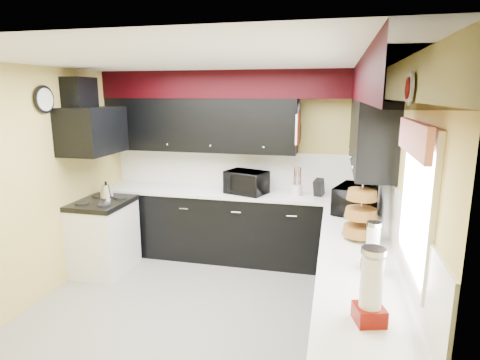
# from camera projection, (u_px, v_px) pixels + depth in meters

# --- Properties ---
(ground) EXTENTS (3.60, 3.60, 0.00)m
(ground) POSITION_uv_depth(u_px,v_px,m) (199.00, 315.00, 4.08)
(ground) COLOR gray
(ground) RESTS_ON ground
(wall_back) EXTENTS (3.60, 0.06, 2.50)m
(wall_back) POSITION_uv_depth(u_px,v_px,m) (239.00, 165.00, 5.53)
(wall_back) COLOR #E0C666
(wall_back) RESTS_ON ground
(wall_right) EXTENTS (0.06, 3.60, 2.50)m
(wall_right) POSITION_uv_depth(u_px,v_px,m) (396.00, 209.00, 3.41)
(wall_right) COLOR #E0C666
(wall_right) RESTS_ON ground
(wall_left) EXTENTS (0.06, 3.60, 2.50)m
(wall_left) POSITION_uv_depth(u_px,v_px,m) (34.00, 187.00, 4.22)
(wall_left) COLOR #E0C666
(wall_left) RESTS_ON ground
(ceiling) EXTENTS (3.60, 3.60, 0.06)m
(ceiling) POSITION_uv_depth(u_px,v_px,m) (192.00, 60.00, 3.55)
(ceiling) COLOR white
(ceiling) RESTS_ON wall_back
(cab_back) EXTENTS (3.60, 0.60, 0.90)m
(cab_back) POSITION_uv_depth(u_px,v_px,m) (234.00, 227.00, 5.41)
(cab_back) COLOR black
(cab_back) RESTS_ON ground
(cab_right) EXTENTS (0.60, 3.00, 0.90)m
(cab_right) POSITION_uv_depth(u_px,v_px,m) (355.00, 308.00, 3.36)
(cab_right) COLOR black
(cab_right) RESTS_ON ground
(counter_back) EXTENTS (3.62, 0.64, 0.04)m
(counter_back) POSITION_uv_depth(u_px,v_px,m) (234.00, 193.00, 5.31)
(counter_back) COLOR white
(counter_back) RESTS_ON cab_back
(counter_right) EXTENTS (0.64, 3.02, 0.04)m
(counter_right) POSITION_uv_depth(u_px,v_px,m) (359.00, 256.00, 3.26)
(counter_right) COLOR white
(counter_right) RESTS_ON cab_right
(splash_back) EXTENTS (3.60, 0.02, 0.50)m
(splash_back) POSITION_uv_depth(u_px,v_px,m) (239.00, 169.00, 5.53)
(splash_back) COLOR white
(splash_back) RESTS_ON counter_back
(splash_right) EXTENTS (0.02, 3.60, 0.50)m
(splash_right) POSITION_uv_depth(u_px,v_px,m) (394.00, 216.00, 3.43)
(splash_right) COLOR white
(splash_right) RESTS_ON counter_right
(upper_back) EXTENTS (2.60, 0.35, 0.70)m
(upper_back) POSITION_uv_depth(u_px,v_px,m) (200.00, 125.00, 5.36)
(upper_back) COLOR black
(upper_back) RESTS_ON wall_back
(upper_right) EXTENTS (0.35, 1.80, 0.70)m
(upper_right) POSITION_uv_depth(u_px,v_px,m) (370.00, 134.00, 4.19)
(upper_right) COLOR black
(upper_right) RESTS_ON wall_right
(soffit_back) EXTENTS (3.60, 0.36, 0.35)m
(soffit_back) POSITION_uv_depth(u_px,v_px,m) (236.00, 84.00, 5.13)
(soffit_back) COLOR black
(soffit_back) RESTS_ON wall_back
(soffit_right) EXTENTS (0.36, 3.24, 0.35)m
(soffit_right) POSITION_uv_depth(u_px,v_px,m) (386.00, 78.00, 3.05)
(soffit_right) COLOR black
(soffit_right) RESTS_ON wall_right
(stove) EXTENTS (0.60, 0.75, 0.86)m
(stove) POSITION_uv_depth(u_px,v_px,m) (104.00, 238.00, 5.04)
(stove) COLOR white
(stove) RESTS_ON ground
(cooktop) EXTENTS (0.62, 0.77, 0.06)m
(cooktop) POSITION_uv_depth(u_px,v_px,m) (102.00, 203.00, 4.94)
(cooktop) COLOR black
(cooktop) RESTS_ON stove
(hood) EXTENTS (0.50, 0.78, 0.55)m
(hood) POSITION_uv_depth(u_px,v_px,m) (92.00, 131.00, 4.77)
(hood) COLOR black
(hood) RESTS_ON wall_left
(hood_duct) EXTENTS (0.24, 0.40, 0.40)m
(hood_duct) POSITION_uv_depth(u_px,v_px,m) (80.00, 95.00, 4.71)
(hood_duct) COLOR black
(hood_duct) RESTS_ON wall_left
(window) EXTENTS (0.03, 0.86, 0.96)m
(window) POSITION_uv_depth(u_px,v_px,m) (418.00, 202.00, 2.50)
(window) COLOR white
(window) RESTS_ON wall_right
(valance) EXTENTS (0.04, 0.88, 0.20)m
(valance) POSITION_uv_depth(u_px,v_px,m) (414.00, 138.00, 2.42)
(valance) COLOR red
(valance) RESTS_ON wall_right
(pan_top) EXTENTS (0.03, 0.22, 0.40)m
(pan_top) POSITION_uv_depth(u_px,v_px,m) (299.00, 111.00, 4.95)
(pan_top) COLOR black
(pan_top) RESTS_ON upper_back
(pan_mid) EXTENTS (0.03, 0.28, 0.46)m
(pan_mid) POSITION_uv_depth(u_px,v_px,m) (298.00, 132.00, 4.88)
(pan_mid) COLOR black
(pan_mid) RESTS_ON upper_back
(pan_low) EXTENTS (0.03, 0.24, 0.42)m
(pan_low) POSITION_uv_depth(u_px,v_px,m) (299.00, 133.00, 5.13)
(pan_low) COLOR black
(pan_low) RESTS_ON upper_back
(cut_board) EXTENTS (0.03, 0.26, 0.35)m
(cut_board) POSITION_uv_depth(u_px,v_px,m) (298.00, 129.00, 4.75)
(cut_board) COLOR white
(cut_board) RESTS_ON upper_back
(baskets) EXTENTS (0.27, 0.27, 0.50)m
(baskets) POSITION_uv_depth(u_px,v_px,m) (361.00, 213.00, 3.54)
(baskets) COLOR brown
(baskets) RESTS_ON upper_right
(clock) EXTENTS (0.03, 0.30, 0.30)m
(clock) POSITION_uv_depth(u_px,v_px,m) (44.00, 99.00, 4.26)
(clock) COLOR black
(clock) RESTS_ON wall_left
(deco_plate) EXTENTS (0.03, 0.24, 0.24)m
(deco_plate) POSITION_uv_depth(u_px,v_px,m) (410.00, 88.00, 2.87)
(deco_plate) COLOR white
(deco_plate) RESTS_ON wall_right
(toaster_oven) EXTENTS (0.62, 0.56, 0.29)m
(toaster_oven) POSITION_uv_depth(u_px,v_px,m) (246.00, 182.00, 5.19)
(toaster_oven) COLOR black
(toaster_oven) RESTS_ON counter_back
(microwave) EXTENTS (0.51, 0.62, 0.30)m
(microwave) POSITION_uv_depth(u_px,v_px,m) (355.00, 199.00, 4.34)
(microwave) COLOR black
(microwave) RESTS_ON counter_right
(utensil_crock) EXTENTS (0.17, 0.17, 0.14)m
(utensil_crock) POSITION_uv_depth(u_px,v_px,m) (297.00, 190.00, 5.11)
(utensil_crock) COLOR silver
(utensil_crock) RESTS_ON counter_back
(knife_block) EXTENTS (0.14, 0.16, 0.22)m
(knife_block) POSITION_uv_depth(u_px,v_px,m) (319.00, 188.00, 5.05)
(knife_block) COLOR black
(knife_block) RESTS_ON counter_back
(kettle) EXTENTS (0.23, 0.23, 0.16)m
(kettle) POSITION_uv_depth(u_px,v_px,m) (106.00, 191.00, 5.10)
(kettle) COLOR #B3B2B7
(kettle) RESTS_ON cooktop
(dispenser_a) EXTENTS (0.16, 0.16, 0.33)m
(dispenser_a) POSITION_uv_depth(u_px,v_px,m) (372.00, 249.00, 2.91)
(dispenser_a) COLOR #6B0012
(dispenser_a) RESTS_ON counter_right
(dispenser_b) EXTENTS (0.20, 0.20, 0.43)m
(dispenser_b) POSITION_uv_depth(u_px,v_px,m) (371.00, 287.00, 2.23)
(dispenser_b) COLOR #5F0001
(dispenser_b) RESTS_ON counter_right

